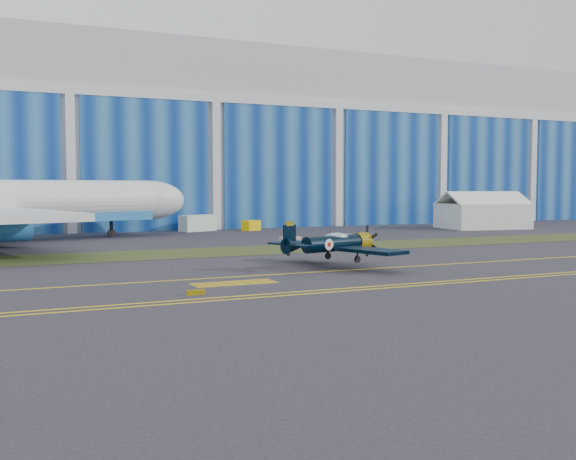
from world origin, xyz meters
name	(u,v)px	position (x,y,z in m)	size (l,w,h in m)	color
ground	(388,260)	(0.00, 0.00, 0.00)	(260.00, 260.00, 0.00)	#2F2D37
grass_median	(318,247)	(0.00, 14.00, 0.02)	(260.00, 10.00, 0.02)	#475128
hangar	(177,143)	(0.00, 71.79, 14.96)	(220.00, 45.70, 30.00)	silver
taxiway_centreline	(420,266)	(0.00, -5.00, 0.01)	(200.00, 0.20, 0.02)	yellow
edge_line_near	(497,280)	(0.00, -14.50, 0.01)	(80.00, 0.20, 0.02)	yellow
edge_line_far	(488,278)	(0.00, -13.50, 0.01)	(80.00, 0.20, 0.02)	yellow
hold_short_ladder	(234,283)	(-18.00, -8.10, 0.01)	(6.00, 2.40, 0.02)	yellow
guard_board_left	(196,292)	(-22.00, -12.00, 0.17)	(1.20, 0.15, 0.35)	yellow
warbird	(333,243)	(-7.19, -2.62, 2.01)	(14.32, 15.94, 4.00)	black
tent	(482,210)	(40.16, 33.73, 3.02)	(14.33, 11.46, 6.03)	white
shipping_container	(198,223)	(-3.95, 46.45, 1.23)	(5.68, 2.27, 2.46)	white
tug	(251,225)	(4.04, 44.49, 0.78)	(2.68, 1.68, 1.56)	yellow
gse_box	(511,217)	(57.46, 45.67, 0.94)	(3.12, 1.67, 1.87)	#A6A7A3
barrier_a	(287,240)	(-1.14, 19.75, 0.45)	(2.00, 0.60, 0.90)	gray
barrier_b	(293,241)	(-0.75, 19.04, 0.45)	(2.00, 0.60, 0.90)	gray
barrier_c	(344,238)	(6.99, 20.49, 0.45)	(2.00, 0.60, 0.90)	#9A8D98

